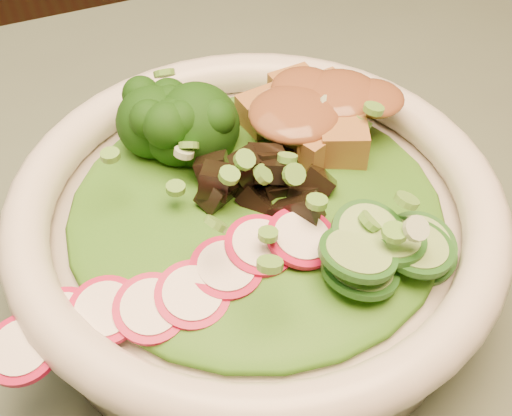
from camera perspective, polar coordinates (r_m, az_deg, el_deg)
name	(u,v)px	position (r m, az deg, el deg)	size (l,w,h in m)	color
salad_bowl	(256,232)	(0.43, 0.00, -1.93)	(0.29, 0.29, 0.08)	silver
lettuce_bed	(256,207)	(0.42, 0.00, 0.10)	(0.22, 0.22, 0.03)	#1B5F14
broccoli_florets	(157,146)	(0.43, -7.90, 4.92)	(0.09, 0.08, 0.05)	black
radish_slices	(189,288)	(0.37, -5.40, -6.37)	(0.12, 0.04, 0.02)	#AE0D38
cucumber_slices	(368,240)	(0.39, 8.91, -2.57)	(0.08, 0.08, 0.04)	#90CB70
mushroom_heap	(268,174)	(0.41, 0.96, 2.74)	(0.08, 0.08, 0.04)	black
tofu_cubes	(315,126)	(0.45, 4.77, 6.56)	(0.10, 0.07, 0.04)	#A96638
peanut_sauce	(317,108)	(0.44, 4.88, 7.97)	(0.08, 0.06, 0.02)	brown
scallion_garnish	(256,174)	(0.40, 0.00, 2.77)	(0.21, 0.21, 0.03)	#5A9936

